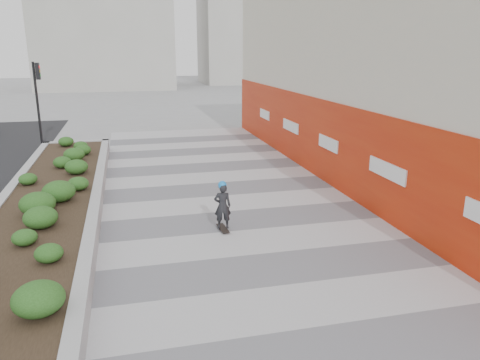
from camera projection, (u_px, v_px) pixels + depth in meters
name	position (u px, v px, depth m)	size (l,w,h in m)	color
ground	(307.00, 310.00, 8.93)	(160.00, 160.00, 0.00)	gray
walkway	(262.00, 247.00, 11.73)	(8.00, 36.00, 0.01)	#A8A8AD
building	(395.00, 71.00, 17.84)	(6.04, 24.08, 8.00)	beige
planter	(50.00, 199.00, 14.10)	(3.00, 18.00, 0.90)	#9E9EA0
traffic_signal_near	(38.00, 92.00, 22.88)	(0.33, 0.28, 4.20)	black
distant_bldg_north_l	(102.00, 4.00, 56.48)	(16.00, 12.00, 20.00)	#ADAAA3
manhole_cover	(281.00, 245.00, 11.85)	(0.44, 0.44, 0.01)	#595654
skateboarder	(223.00, 206.00, 12.62)	(0.49, 0.73, 1.41)	beige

